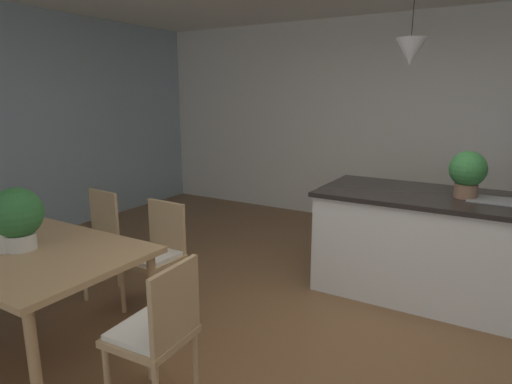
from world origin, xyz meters
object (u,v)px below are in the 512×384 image
Objects in this scene: chair_far_left at (93,237)px; chair_kitchen_end at (157,331)px; potted_plant_on_island at (468,172)px; dining_table at (20,255)px; kitchen_island at (447,247)px; chair_far_right at (156,252)px; potted_plant_on_table at (17,216)px; vase_on_dining_table at (5,240)px.

chair_far_left and chair_kitchen_end have the same top height.
potted_plant_on_island is (2.85, 1.38, 0.64)m from chair_far_left.
kitchen_island reaches higher than dining_table.
chair_far_right is at bearing -145.18° from kitchen_island.
potted_plant_on_island is (2.08, 1.38, 0.64)m from chair_far_right.
kitchen_island is (2.37, 2.26, -0.20)m from dining_table.
potted_plant_on_table is at bearing -63.69° from chair_far_left.
potted_plant_on_table is at bearing -178.53° from chair_kitchen_end.
kitchen_island is at bearing 34.82° from chair_far_right.
dining_table is at bearing 158.51° from potted_plant_on_table.
chair_far_left is 3.23m from potted_plant_on_island.
potted_plant_on_table is at bearing 65.25° from vase_on_dining_table.
potted_plant_on_island is at bearing 42.47° from dining_table.
vase_on_dining_table reaches higher than chair_far_left.
chair_far_left is at bearing 151.37° from chair_kitchen_end.
chair_kitchen_end reaches higher than dining_table.
chair_kitchen_end is at bearing -116.95° from kitchen_island.
chair_far_left is at bearing 116.31° from potted_plant_on_table.
kitchen_island is at bearing 26.67° from chair_far_left.
kitchen_island is at bearing 44.79° from potted_plant_on_table.
chair_far_left is 2.12× the size of potted_plant_on_table.
chair_far_right reaches higher than dining_table.
kitchen_island is 3.34m from vase_on_dining_table.
potted_plant_on_table is at bearing -109.31° from chair_far_right.
potted_plant_on_island reaches higher than chair_kitchen_end.
vase_on_dining_table reaches higher than chair_far_right.
kitchen_island is 0.66m from potted_plant_on_island.
chair_kitchen_end is 1.24m from vase_on_dining_table.
chair_kitchen_end is 2.53m from kitchen_island.
chair_kitchen_end is at bearing 0.14° from dining_table.
dining_table is 0.30m from potted_plant_on_table.
chair_far_right and chair_kitchen_end have the same top height.
potted_plant_on_island is at bearing 44.12° from vase_on_dining_table.
dining_table is 4.49× the size of potted_plant_on_island.
chair_far_left is 1.82m from chair_kitchen_end.
vase_on_dining_table is at bearing -109.74° from chair_far_right.
kitchen_island is at bearing -180.00° from potted_plant_on_island.
chair_kitchen_end is at bearing -46.24° from chair_far_right.
vase_on_dining_table is (-2.34, -2.36, 0.34)m from kitchen_island.
dining_table is 1.24m from chair_kitchen_end.
dining_table is 1.96× the size of chair_kitchen_end.
potted_plant_on_table is (-2.30, -2.28, 0.49)m from kitchen_island.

